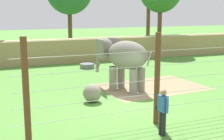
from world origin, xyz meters
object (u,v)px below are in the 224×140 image
enrichment_ball (92,93)px  zookeeper (163,110)px  water_tub (87,66)px  elephant (123,57)px

enrichment_ball → zookeeper: size_ratio=0.53×
zookeeper → water_tub: zookeeper is taller
elephant → water_tub: bearing=88.8°
elephant → water_tub: (0.15, 7.00, -1.67)m
zookeeper → enrichment_ball: bearing=102.1°
elephant → zookeeper: size_ratio=2.06×
enrichment_ball → water_tub: bearing=74.0°
elephant → zookeeper: (-1.28, -6.29, -0.93)m
enrichment_ball → elephant: bearing=34.1°
elephant → enrichment_ball: size_ratio=3.85×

